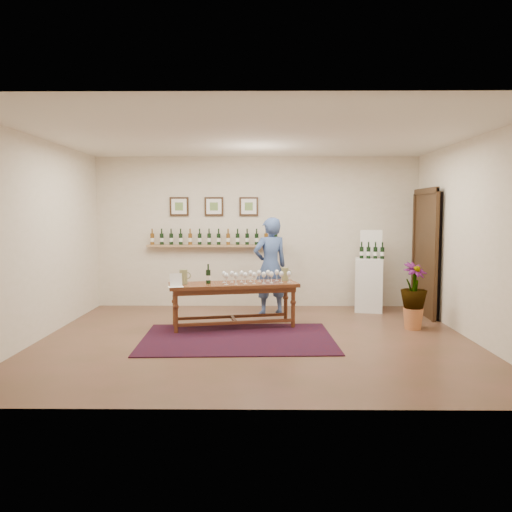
{
  "coord_description": "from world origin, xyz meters",
  "views": [
    {
      "loc": [
        0.07,
        -6.85,
        1.77
      ],
      "look_at": [
        0.0,
        0.8,
        1.1
      ],
      "focal_mm": 35.0,
      "sensor_mm": 36.0,
      "label": 1
    }
  ],
  "objects_px": {
    "display_pedestal": "(369,285)",
    "person": "(270,266)",
    "potted_plant": "(414,296)",
    "tasting_table": "(233,290)"
  },
  "relations": [
    {
      "from": "tasting_table",
      "to": "person",
      "type": "xyz_separation_m",
      "value": [
        0.58,
        1.03,
        0.25
      ]
    },
    {
      "from": "tasting_table",
      "to": "person",
      "type": "height_order",
      "value": "person"
    },
    {
      "from": "person",
      "to": "display_pedestal",
      "type": "bearing_deg",
      "value": 168.0
    },
    {
      "from": "potted_plant",
      "to": "person",
      "type": "relative_size",
      "value": 0.52
    },
    {
      "from": "tasting_table",
      "to": "potted_plant",
      "type": "distance_m",
      "value": 2.74
    },
    {
      "from": "potted_plant",
      "to": "person",
      "type": "distance_m",
      "value": 2.44
    },
    {
      "from": "tasting_table",
      "to": "person",
      "type": "relative_size",
      "value": 1.21
    },
    {
      "from": "display_pedestal",
      "to": "tasting_table",
      "type": "bearing_deg",
      "value": -150.83
    },
    {
      "from": "display_pedestal",
      "to": "potted_plant",
      "type": "height_order",
      "value": "display_pedestal"
    },
    {
      "from": "display_pedestal",
      "to": "person",
      "type": "bearing_deg",
      "value": -170.85
    }
  ]
}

